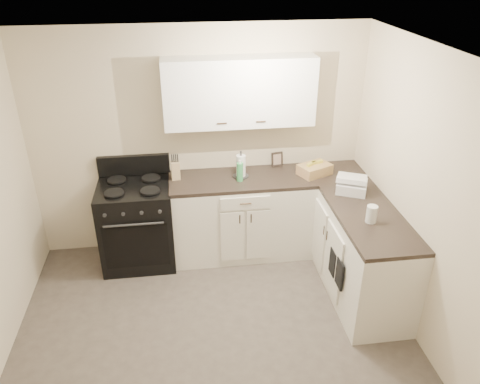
{
  "coord_description": "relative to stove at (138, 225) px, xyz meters",
  "views": [
    {
      "loc": [
        -0.2,
        -2.98,
        3.16
      ],
      "look_at": [
        0.32,
        0.85,
        1.12
      ],
      "focal_mm": 35.0,
      "sensor_mm": 36.0,
      "label": 1
    }
  ],
  "objects": [
    {
      "name": "floor",
      "position": [
        0.72,
        -1.48,
        -0.46
      ],
      "size": [
        3.6,
        3.6,
        0.0
      ],
      "primitive_type": "plane",
      "color": "#473F38",
      "rests_on": "ground"
    },
    {
      "name": "ceiling",
      "position": [
        0.72,
        -1.48,
        2.04
      ],
      "size": [
        3.6,
        3.6,
        0.0
      ],
      "primitive_type": "plane",
      "color": "white",
      "rests_on": "wall_back"
    },
    {
      "name": "wall_back",
      "position": [
        0.72,
        0.32,
        0.79
      ],
      "size": [
        3.6,
        0.0,
        3.6
      ],
      "primitive_type": "plane",
      "rotation": [
        1.57,
        0.0,
        0.0
      ],
      "color": "beige",
      "rests_on": "ground"
    },
    {
      "name": "wall_right",
      "position": [
        2.52,
        -1.48,
        0.79
      ],
      "size": [
        0.0,
        3.6,
        3.6
      ],
      "primitive_type": "plane",
      "rotation": [
        1.57,
        0.0,
        -1.57
      ],
      "color": "beige",
      "rests_on": "ground"
    },
    {
      "name": "base_cabinets_back",
      "position": [
        1.14,
        0.02,
        -0.01
      ],
      "size": [
        1.55,
        0.6,
        0.9
      ],
      "primitive_type": "cube",
      "color": "silver",
      "rests_on": "floor"
    },
    {
      "name": "base_cabinets_right",
      "position": [
        2.22,
        -0.63,
        -0.01
      ],
      "size": [
        0.6,
        1.9,
        0.9
      ],
      "primitive_type": "cube",
      "color": "silver",
      "rests_on": "floor"
    },
    {
      "name": "countertop_back",
      "position": [
        1.14,
        0.02,
        0.46
      ],
      "size": [
        1.55,
        0.6,
        0.04
      ],
      "primitive_type": "cube",
      "color": "black",
      "rests_on": "base_cabinets_back"
    },
    {
      "name": "countertop_right",
      "position": [
        2.22,
        -0.63,
        0.46
      ],
      "size": [
        0.6,
        1.9,
        0.04
      ],
      "primitive_type": "cube",
      "color": "black",
      "rests_on": "base_cabinets_right"
    },
    {
      "name": "upper_cabinets",
      "position": [
        1.14,
        0.18,
        1.38
      ],
      "size": [
        1.55,
        0.3,
        0.7
      ],
      "primitive_type": "cube",
      "color": "white",
      "rests_on": "wall_back"
    },
    {
      "name": "stove",
      "position": [
        0.0,
        0.0,
        0.0
      ],
      "size": [
        0.77,
        0.66,
        0.93
      ],
      "primitive_type": "cube",
      "color": "black",
      "rests_on": "floor"
    },
    {
      "name": "knife_block",
      "position": [
        0.45,
        0.1,
        0.58
      ],
      "size": [
        0.09,
        0.09,
        0.2
      ],
      "primitive_type": "cube",
      "rotation": [
        0.0,
        0.0,
        0.07
      ],
      "color": "tan",
      "rests_on": "countertop_back"
    },
    {
      "name": "paper_towel",
      "position": [
        1.15,
        0.07,
        0.6
      ],
      "size": [
        0.11,
        0.11,
        0.25
      ],
      "primitive_type": "cylinder",
      "rotation": [
        0.0,
        0.0,
        -0.07
      ],
      "color": "white",
      "rests_on": "countertop_back"
    },
    {
      "name": "soap_bottle",
      "position": [
        1.12,
        -0.04,
        0.58
      ],
      "size": [
        0.09,
        0.09,
        0.21
      ],
      "primitive_type": "cylinder",
      "rotation": [
        0.0,
        0.0,
        0.33
      ],
      "color": "#3FA458",
      "rests_on": "countertop_back"
    },
    {
      "name": "picture_frame",
      "position": [
        1.59,
        0.28,
        0.56
      ],
      "size": [
        0.13,
        0.06,
        0.16
      ],
      "primitive_type": "cube",
      "rotation": [
        -0.14,
        0.0,
        0.18
      ],
      "color": "black",
      "rests_on": "countertop_back"
    },
    {
      "name": "wicker_basket",
      "position": [
        1.95,
        0.01,
        0.54
      ],
      "size": [
        0.4,
        0.35,
        0.11
      ],
      "primitive_type": "cube",
      "rotation": [
        0.0,
        0.0,
        0.43
      ],
      "color": "tan",
      "rests_on": "countertop_right"
    },
    {
      "name": "countertop_grill",
      "position": [
        2.21,
        -0.43,
        0.53
      ],
      "size": [
        0.38,
        0.37,
        0.11
      ],
      "primitive_type": "cube",
      "rotation": [
        0.0,
        0.0,
        -0.43
      ],
      "color": "silver",
      "rests_on": "countertop_right"
    },
    {
      "name": "glass_jar",
      "position": [
        2.18,
        -1.03,
        0.56
      ],
      "size": [
        0.12,
        0.12,
        0.16
      ],
      "primitive_type": "cylinder",
      "rotation": [
        0.0,
        0.0,
        0.24
      ],
      "color": "silver",
      "rests_on": "countertop_right"
    },
    {
      "name": "oven_mitt_near",
      "position": [
        1.9,
        -1.15,
        0.02
      ],
      "size": [
        0.02,
        0.16,
        0.28
      ],
      "primitive_type": "cube",
      "color": "black",
      "rests_on": "base_cabinets_right"
    },
    {
      "name": "oven_mitt_far",
      "position": [
        1.9,
        -0.95,
        -0.0
      ],
      "size": [
        0.02,
        0.15,
        0.26
      ],
      "primitive_type": "cube",
      "color": "black",
      "rests_on": "base_cabinets_right"
    }
  ]
}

